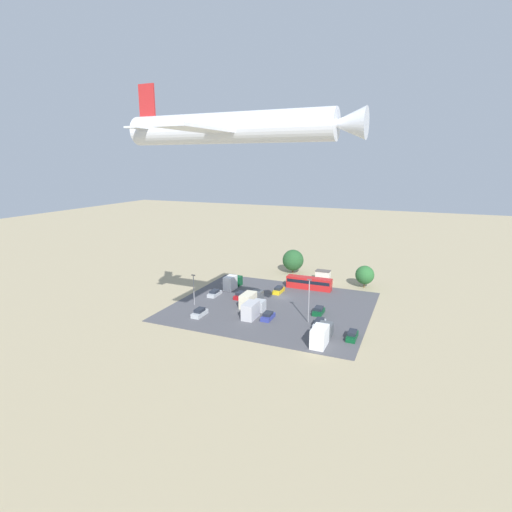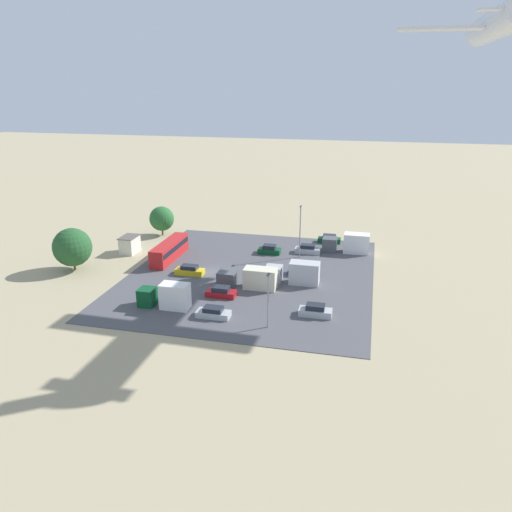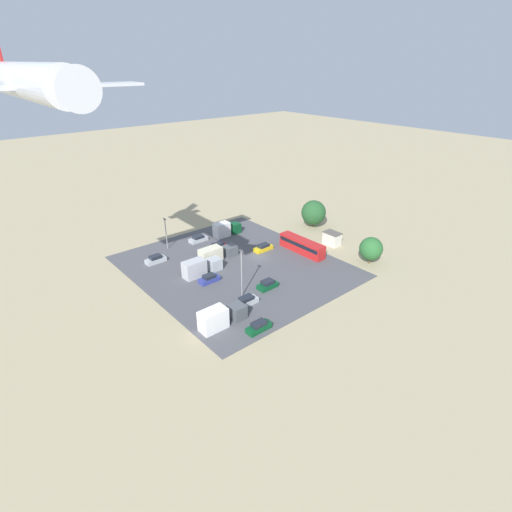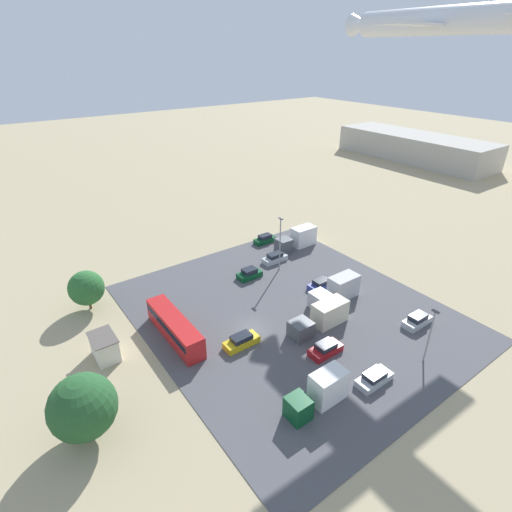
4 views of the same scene
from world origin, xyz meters
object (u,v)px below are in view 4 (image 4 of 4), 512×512
Objects in this scene: parked_car_0 at (321,285)px; parked_car_2 at (374,378)px; parked_car_7 at (417,320)px; parked_truck_2 at (298,239)px; parked_car_5 at (275,258)px; parked_truck_3 at (337,290)px; parked_car_6 at (249,274)px; bus at (175,327)px; parked_truck_1 at (320,392)px; parked_truck_0 at (322,317)px; shed_building at (104,347)px; parked_car_3 at (241,341)px; parked_car_1 at (265,239)px; airplane at (431,21)px; parked_car_4 at (326,349)px.

parked_car_2 is at bearing 153.12° from parked_car_0.
parked_truck_2 is (-27.61, 2.76, 0.96)m from parked_car_7.
parked_truck_3 reaches higher than parked_car_5.
parked_car_7 is 11.65m from parked_truck_3.
parked_car_5 is at bearing -74.69° from parked_car_6.
bus is 2.61× the size of parked_car_5.
parked_truck_1 is at bearing 160.60° from parked_car_6.
parked_truck_0 is 24.26m from parked_truck_2.
shed_building is at bearing 169.03° from bus.
parked_truck_2 is at bearing -54.87° from parked_car_3.
parked_truck_0 is (25.19, -9.48, 0.78)m from parked_car_1.
parked_car_0 is 1.03× the size of parked_car_6.
parked_car_6 is 48.70m from airplane.
parked_truck_0 is at bearing -105.45° from parked_car_3.
parked_car_3 is 1.07× the size of parked_car_4.
parked_truck_1 reaches higher than parked_truck_3.
parked_car_0 is at bearing 152.77° from parked_truck_2.
parked_car_2 is 16.35m from parked_car_3.
parked_truck_0 is at bearing 66.67° from shed_building.
parked_car_2 is 16.75m from parked_truck_3.
parked_car_5 is at bearing 168.27° from airplane.
parked_car_0 is 0.95× the size of parked_car_1.
parked_car_6 is 0.92× the size of parked_car_7.
parked_truck_3 is (-14.26, 8.74, 1.00)m from parked_car_2.
parked_car_7 is (23.59, 11.19, 0.01)m from parked_car_6.
parked_truck_2 is (-17.16, 24.40, 0.99)m from parked_car_3.
parked_car_0 is 11.06m from parked_car_5.
parked_car_1 is at bearing -8.26° from parked_truck_3.
parked_car_4 is 53.17m from airplane.
parked_car_1 is at bearing -23.65° from parked_car_4.
parked_car_2 is 7.33m from parked_truck_1.
parked_car_3 is 16.79m from parked_car_6.
bus is 24.99m from parked_car_2.
parked_car_0 is 11.65m from parked_car_6.
parked_truck_1 is 0.86× the size of parked_truck_3.
parked_truck_2 reaches higher than parked_truck_3.
parked_truck_0 reaches higher than parked_car_1.
parked_car_5 is 0.54× the size of parked_truck_3.
parked_car_2 is 0.54× the size of parked_truck_3.
parked_car_7 is at bearing -102.71° from parked_car_4.
parked_car_3 is at bearing -148.59° from parked_car_2.
parked_car_1 is at bearing -8.88° from parked_car_0.
airplane is (-5.30, 25.08, 36.35)m from parked_car_0.
parked_car_5 is (-14.98, 17.18, 0.02)m from parked_car_3.
parked_truck_3 is (21.85, -3.17, 0.92)m from parked_car_1.
parked_truck_2 is at bearing -37.75° from parked_truck_1.
parked_car_7 is 0.13× the size of airplane.
parked_truck_0 is 0.28× the size of airplane.
parked_car_2 is at bearing -171.68° from parked_car_4.
shed_building is 32.47m from parked_car_5.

